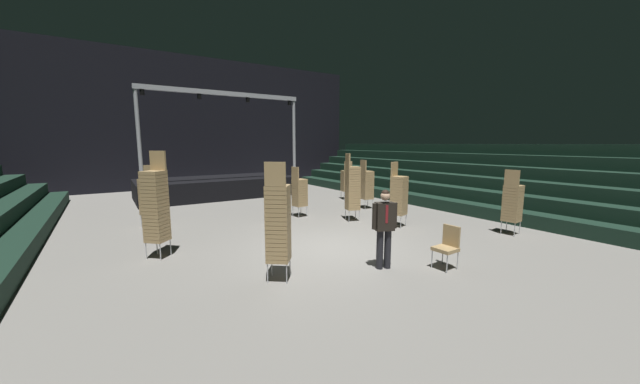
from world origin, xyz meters
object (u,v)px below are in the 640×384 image
object	(u,v)px
chair_stack_front_left	(353,187)
chair_stack_mid_right	(346,180)
stage_riser	(219,186)
loose_chair_near_man	(447,244)
chair_stack_aisle_left	(156,205)
chair_stack_mid_left	(149,196)
man_with_tie	(385,224)
chair_stack_rear_left	(399,195)
chair_stack_aisle_right	(278,222)
chair_stack_rear_centre	(274,194)
chair_stack_rear_right	(513,202)
chair_stack_mid_centre	(367,184)
chair_stack_front_right	(299,192)

from	to	relation	value
chair_stack_front_left	chair_stack_mid_right	bearing A→B (deg)	163.90
stage_riser	loose_chair_near_man	distance (m)	12.92
chair_stack_aisle_left	chair_stack_mid_left	bearing A→B (deg)	-48.54
man_with_tie	chair_stack_aisle_left	xyz separation A→B (m)	(-4.06, 3.50, 0.28)
chair_stack_rear_left	chair_stack_aisle_right	distance (m)	5.56
chair_stack_rear_centre	chair_stack_aisle_left	distance (m)	4.10
chair_stack_rear_right	chair_stack_aisle_left	size ratio (longest dim) A/B	0.77
chair_stack_rear_right	loose_chair_near_man	size ratio (longest dim) A/B	2.08
chair_stack_mid_right	chair_stack_aisle_right	xyz separation A→B (m)	(-7.12, -7.12, 0.25)
chair_stack_rear_centre	chair_stack_aisle_right	xyz separation A→B (m)	(-1.95, -4.35, 0.17)
chair_stack_front_left	chair_stack_aisle_right	bearing A→B (deg)	-34.94
chair_stack_rear_right	chair_stack_aisle_right	xyz separation A→B (m)	(-7.41, 0.71, 0.21)
stage_riser	chair_stack_aisle_left	distance (m)	9.52
chair_stack_mid_right	chair_stack_rear_centre	size ratio (longest dim) A/B	0.92
chair_stack_mid_centre	chair_stack_front_left	bearing A→B (deg)	-45.91
chair_stack_rear_left	chair_stack_aisle_left	size ratio (longest dim) A/B	0.83
chair_stack_mid_right	loose_chair_near_man	bearing A→B (deg)	-100.91
chair_stack_mid_left	chair_stack_mid_centre	bearing A→B (deg)	-35.07
chair_stack_mid_centre	loose_chair_near_man	bearing A→B (deg)	-19.17
chair_stack_rear_right	chair_stack_aisle_left	distance (m)	9.92
chair_stack_front_right	chair_stack_rear_left	distance (m)	3.69
man_with_tie	chair_stack_rear_left	world-z (taller)	chair_stack_rear_left
chair_stack_mid_left	chair_stack_rear_centre	distance (m)	4.08
chair_stack_aisle_left	loose_chair_near_man	size ratio (longest dim) A/B	2.71
man_with_tie	chair_stack_rear_right	bearing A→B (deg)	-158.65
chair_stack_rear_centre	chair_stack_aisle_left	xyz separation A→B (m)	(-3.80, -1.53, 0.25)
chair_stack_rear_right	chair_stack_rear_centre	size ratio (longest dim) A/B	0.96
chair_stack_mid_right	chair_stack_front_left	bearing A→B (deg)	-112.05
man_with_tie	loose_chair_near_man	bearing A→B (deg)	169.91
stage_riser	chair_stack_mid_left	world-z (taller)	stage_riser
chair_stack_rear_left	chair_stack_mid_right	bearing A→B (deg)	-126.99
stage_riser	chair_stack_rear_right	world-z (taller)	stage_riser
chair_stack_front_left	chair_stack_rear_left	xyz separation A→B (m)	(0.74, -1.50, -0.13)
chair_stack_mid_right	chair_stack_aisle_right	world-z (taller)	chair_stack_aisle_right
chair_stack_mid_left	chair_stack_rear_right	bearing A→B (deg)	-62.31
chair_stack_rear_left	chair_stack_front_left	bearing A→B (deg)	-81.04
chair_stack_front_right	chair_stack_mid_right	distance (m)	4.46
chair_stack_aisle_left	chair_stack_front_right	bearing A→B (deg)	-113.07
chair_stack_mid_left	loose_chair_near_man	bearing A→B (deg)	-81.39
chair_stack_aisle_right	chair_stack_mid_right	bearing A→B (deg)	82.74
chair_stack_mid_left	chair_stack_rear_centre	size ratio (longest dim) A/B	1.00
chair_stack_mid_centre	chair_stack_rear_centre	bearing A→B (deg)	-77.57
chair_stack_rear_right	chair_stack_rear_centre	distance (m)	7.44
chair_stack_mid_centre	loose_chair_near_man	xyz separation A→B (m)	(-3.02, -6.21, -0.49)
chair_stack_rear_centre	loose_chair_near_man	world-z (taller)	chair_stack_rear_centre
man_with_tie	chair_stack_mid_right	size ratio (longest dim) A/B	0.93
chair_stack_front_right	chair_stack_aisle_right	bearing A→B (deg)	-40.37
chair_stack_front_left	chair_stack_front_right	world-z (taller)	chair_stack_front_left
chair_stack_front_right	chair_stack_aisle_right	distance (m)	5.90
chair_stack_front_right	chair_stack_rear_left	world-z (taller)	chair_stack_rear_left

